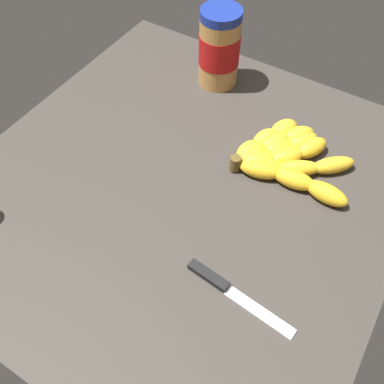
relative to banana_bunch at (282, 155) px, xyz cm
name	(u,v)px	position (x,y,z in cm)	size (l,w,h in cm)	color
ground_plane	(184,190)	(12.70, 14.07, -3.63)	(75.01, 79.36, 3.83)	#38332D
banana_bunch	(282,155)	(0.00, 0.00, 0.00)	(22.33, 17.63, 3.76)	gold
peanut_butter_jar	(219,48)	(21.90, -14.47, 6.60)	(8.55, 8.55, 16.72)	#BF8442
butter_knife	(230,291)	(-4.55, 28.09, -1.24)	(18.59, 3.50, 1.20)	silver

